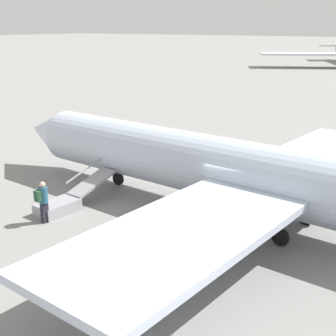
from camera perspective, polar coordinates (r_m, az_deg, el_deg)
name	(u,v)px	position (r m, az deg, el deg)	size (l,w,h in m)	color
ground_plane	(243,220)	(19.62, 9.13, -6.28)	(600.00, 600.00, 0.00)	gray
airplane_main	(266,177)	(18.51, 11.89, -1.12)	(28.33, 21.31, 6.83)	silver
boarding_stairs	(65,202)	(20.73, -12.45, -4.06)	(1.29, 4.08, 1.70)	#99999E
passenger	(43,199)	(19.43, -15.01, -3.71)	(0.36, 0.55, 1.74)	#23232D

